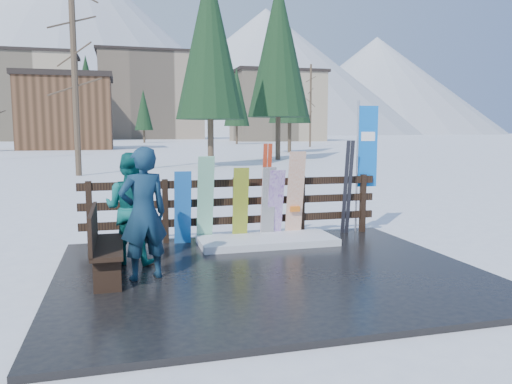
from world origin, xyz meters
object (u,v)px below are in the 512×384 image
object	(u,v)px
snowboard_0	(183,208)
snowboard_2	(240,204)
bench	(102,242)
snowboard_4	(268,203)
rental_flag	(365,151)
snowboard_5	(295,195)
person_front	(143,214)
snowboard_3	(275,204)
snowboard_1	(205,200)
person_back	(131,208)

from	to	relation	value
snowboard_0	snowboard_2	world-z (taller)	snowboard_2
bench	snowboard_4	xyz separation A→B (m)	(2.89, 1.84, 0.16)
snowboard_0	rental_flag	bearing A→B (deg)	4.22
snowboard_2	snowboard_5	bearing A→B (deg)	0.00
bench	person_front	bearing A→B (deg)	-11.21
snowboard_4	rental_flag	world-z (taller)	rental_flag
snowboard_0	person_front	bearing A→B (deg)	-111.22
rental_flag	person_front	world-z (taller)	rental_flag
snowboard_3	snowboard_1	bearing A→B (deg)	180.00
snowboard_1	snowboard_5	size ratio (longest dim) A/B	0.97
rental_flag	snowboard_1	bearing A→B (deg)	-175.26
snowboard_3	rental_flag	world-z (taller)	rental_flag
snowboard_3	rental_flag	distance (m)	2.19
snowboard_2	snowboard_5	distance (m)	1.06
snowboard_2	snowboard_5	xyz separation A→B (m)	(1.06, 0.00, 0.14)
snowboard_1	snowboard_5	world-z (taller)	snowboard_5
snowboard_1	snowboard_4	bearing A→B (deg)	-0.00
snowboard_1	person_back	size ratio (longest dim) A/B	0.95
bench	snowboard_1	world-z (taller)	snowboard_1
snowboard_1	snowboard_2	size ratio (longest dim) A/B	1.18
snowboard_4	snowboard_5	size ratio (longest dim) A/B	0.83
snowboard_3	snowboard_2	bearing A→B (deg)	180.00
snowboard_0	snowboard_3	bearing A→B (deg)	-0.00
snowboard_5	person_front	distance (m)	3.46
snowboard_3	rental_flag	size ratio (longest dim) A/B	0.51
snowboard_0	snowboard_1	size ratio (longest dim) A/B	0.83
snowboard_5	person_front	size ratio (longest dim) A/B	0.92
snowboard_5	snowboard_4	bearing A→B (deg)	180.00
snowboard_0	snowboard_1	distance (m)	0.43
snowboard_3	person_front	distance (m)	3.16
bench	snowboard_1	size ratio (longest dim) A/B	0.93
person_front	person_back	distance (m)	0.92
snowboard_1	snowboard_5	xyz separation A→B (m)	(1.70, -0.00, 0.03)
rental_flag	snowboard_3	bearing A→B (deg)	-172.10
snowboard_2	snowboard_5	world-z (taller)	snowboard_5
snowboard_0	snowboard_4	world-z (taller)	snowboard_4
bench	rental_flag	xyz separation A→B (m)	(4.97, 2.11, 1.09)
person_back	snowboard_4	bearing A→B (deg)	-131.50
snowboard_0	snowboard_4	size ratio (longest dim) A/B	0.97
snowboard_4	person_back	world-z (taller)	person_back
bench	snowboard_5	xyz separation A→B (m)	(3.41, 1.84, 0.30)
snowboard_5	person_back	distance (m)	3.19
snowboard_2	person_front	xyz separation A→B (m)	(-1.81, -1.95, 0.22)
snowboard_2	person_back	distance (m)	2.23
rental_flag	person_front	bearing A→B (deg)	-153.33
rental_flag	person_back	distance (m)	4.82
snowboard_3	rental_flag	xyz separation A→B (m)	(1.95, 0.27, 0.96)
snowboard_4	person_front	distance (m)	3.05
rental_flag	snowboard_5	bearing A→B (deg)	-170.17
bench	person_back	world-z (taller)	person_back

